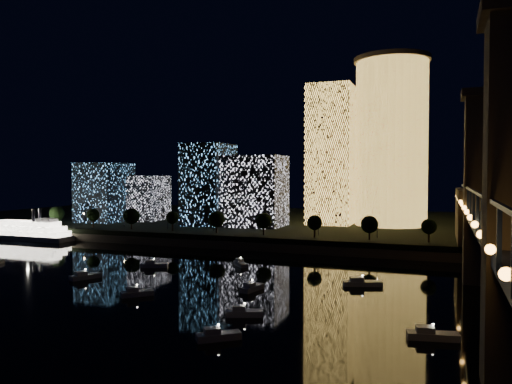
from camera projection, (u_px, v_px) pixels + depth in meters
ground at (168, 307)px, 105.88m from camera, size 520.00×520.00×0.00m
far_bank at (329, 225)px, 255.44m from camera, size 420.00×160.00×5.00m
seawall at (284, 248)px, 182.53m from camera, size 420.00×6.00×3.00m
tower_cylindrical at (391, 142)px, 227.49m from camera, size 34.00×34.00×76.29m
tower_rectangular at (331, 155)px, 234.09m from camera, size 20.41×20.41×64.95m
midrise_blocks at (184, 191)px, 237.75m from camera, size 101.31×35.30×37.48m
truss_bridge at (508, 244)px, 85.91m from camera, size 13.00×266.00×50.00m
riverboat at (24, 231)px, 216.38m from camera, size 46.53×10.03×14.00m
motorboats at (177, 291)px, 117.62m from camera, size 136.84×84.23×2.78m
esplanade_trees at (203, 219)px, 200.53m from camera, size 165.99×6.94×8.97m
street_lamps at (214, 221)px, 205.46m from camera, size 132.70×0.70×5.65m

